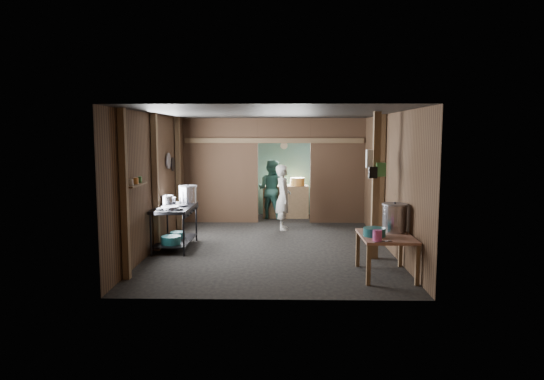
{
  "coord_description": "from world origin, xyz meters",
  "views": [
    {
      "loc": [
        0.2,
        -9.75,
        2.22
      ],
      "look_at": [
        0.0,
        -0.2,
        1.1
      ],
      "focal_mm": 31.77,
      "sensor_mm": 36.0,
      "label": 1
    }
  ],
  "objects_px": {
    "yellow_tub": "(297,182)",
    "cook": "(283,197)",
    "stove_pot_large": "(188,195)",
    "pink_bucket": "(377,235)",
    "gas_range": "(175,227)",
    "prep_table": "(386,255)",
    "stock_pot": "(395,218)"
  },
  "relations": [
    {
      "from": "stock_pot",
      "to": "yellow_tub",
      "type": "bearing_deg",
      "value": 105.73
    },
    {
      "from": "stove_pot_large",
      "to": "cook",
      "type": "distance_m",
      "value": 2.4
    },
    {
      "from": "yellow_tub",
      "to": "cook",
      "type": "bearing_deg",
      "value": -102.84
    },
    {
      "from": "stove_pot_large",
      "to": "pink_bucket",
      "type": "distance_m",
      "value": 4.26
    },
    {
      "from": "prep_table",
      "to": "cook",
      "type": "distance_m",
      "value": 4.0
    },
    {
      "from": "prep_table",
      "to": "pink_bucket",
      "type": "relative_size",
      "value": 6.74
    },
    {
      "from": "pink_bucket",
      "to": "stove_pot_large",
      "type": "bearing_deg",
      "value": 141.45
    },
    {
      "from": "yellow_tub",
      "to": "gas_range",
      "type": "bearing_deg",
      "value": -125.08
    },
    {
      "from": "stove_pot_large",
      "to": "stock_pot",
      "type": "xyz_separation_m",
      "value": [
        3.73,
        -1.96,
        -0.13
      ]
    },
    {
      "from": "gas_range",
      "to": "prep_table",
      "type": "height_order",
      "value": "gas_range"
    },
    {
      "from": "gas_range",
      "to": "prep_table",
      "type": "relative_size",
      "value": 1.28
    },
    {
      "from": "stove_pot_large",
      "to": "cook",
      "type": "relative_size",
      "value": 0.25
    },
    {
      "from": "gas_range",
      "to": "cook",
      "type": "height_order",
      "value": "cook"
    },
    {
      "from": "stove_pot_large",
      "to": "cook",
      "type": "bearing_deg",
      "value": 35.66
    },
    {
      "from": "stock_pot",
      "to": "prep_table",
      "type": "bearing_deg",
      "value": -123.66
    },
    {
      "from": "prep_table",
      "to": "stove_pot_large",
      "type": "distance_m",
      "value": 4.24
    },
    {
      "from": "pink_bucket",
      "to": "yellow_tub",
      "type": "distance_m",
      "value": 5.79
    },
    {
      "from": "gas_range",
      "to": "yellow_tub",
      "type": "bearing_deg",
      "value": 54.92
    },
    {
      "from": "stock_pot",
      "to": "yellow_tub",
      "type": "distance_m",
      "value": 5.2
    },
    {
      "from": "gas_range",
      "to": "pink_bucket",
      "type": "bearing_deg",
      "value": -31.65
    },
    {
      "from": "stove_pot_large",
      "to": "yellow_tub",
      "type": "xyz_separation_m",
      "value": [
        2.32,
        3.05,
        -0.03
      ]
    },
    {
      "from": "prep_table",
      "to": "cook",
      "type": "xyz_separation_m",
      "value": [
        -1.6,
        3.64,
        0.43
      ]
    },
    {
      "from": "gas_range",
      "to": "pink_bucket",
      "type": "relative_size",
      "value": 8.64
    },
    {
      "from": "stove_pot_large",
      "to": "stock_pot",
      "type": "distance_m",
      "value": 4.21
    },
    {
      "from": "stock_pot",
      "to": "pink_bucket",
      "type": "relative_size",
      "value": 2.97
    },
    {
      "from": "stove_pot_large",
      "to": "pink_bucket",
      "type": "bearing_deg",
      "value": -38.55
    },
    {
      "from": "prep_table",
      "to": "pink_bucket",
      "type": "bearing_deg",
      "value": -118.45
    },
    {
      "from": "cook",
      "to": "gas_range",
      "type": "bearing_deg",
      "value": 129.74
    },
    {
      "from": "stove_pot_large",
      "to": "gas_range",
      "type": "bearing_deg",
      "value": -108.95
    },
    {
      "from": "prep_table",
      "to": "stock_pot",
      "type": "bearing_deg",
      "value": 56.34
    },
    {
      "from": "stove_pot_large",
      "to": "pink_bucket",
      "type": "height_order",
      "value": "stove_pot_large"
    },
    {
      "from": "stove_pot_large",
      "to": "yellow_tub",
      "type": "height_order",
      "value": "stove_pot_large"
    }
  ]
}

